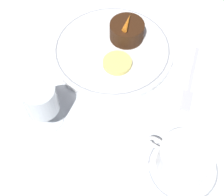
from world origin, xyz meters
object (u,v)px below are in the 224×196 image
Objects in this scene: dinner_plate at (113,49)px; fork at (190,85)px; wine_glass at (41,102)px; dessert_cake at (127,31)px; coffee_cup at (185,158)px.

fork is at bearing -179.01° from dinner_plate.
dessert_cake is at bearing -96.52° from wine_glass.
wine_glass is at bearing 85.18° from dinner_plate.
dinner_plate is 0.05m from dessert_cake.
coffee_cup is (-0.25, 0.17, 0.03)m from dinner_plate.
dinner_plate is at bearing -94.82° from wine_glass.
fork is (-0.21, -0.22, -0.07)m from wine_glass.
dessert_cake is (-0.01, -0.04, 0.03)m from dinner_plate.
fork is at bearing 167.32° from dessert_cake.
wine_glass is at bearing 9.92° from coffee_cup.
coffee_cup reaches higher than dinner_plate.
dinner_plate is 2.65× the size of wine_glass.
coffee_cup is 1.14× the size of wine_glass.
coffee_cup reaches higher than dessert_cake.
dessert_cake is (0.24, -0.22, -0.01)m from coffee_cup.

